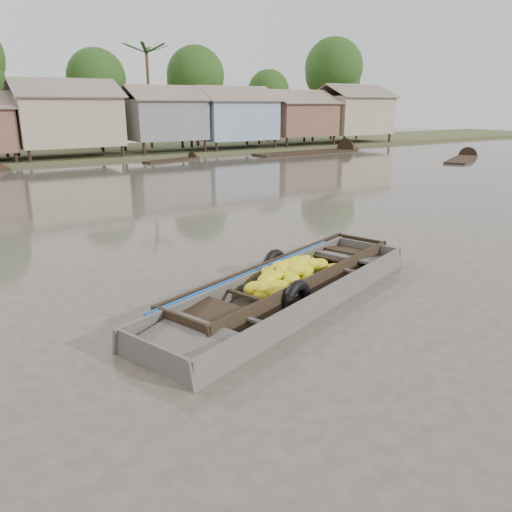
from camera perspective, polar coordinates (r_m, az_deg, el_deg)
ground at (r=9.63m, az=4.64°, el=-6.21°), size 120.00×120.00×0.00m
riverbank at (r=39.80m, az=-20.88°, el=14.98°), size 120.00×12.47×10.22m
banana_boat at (r=10.58m, az=3.74°, el=-2.77°), size 6.62×3.57×0.89m
viewer_boat at (r=10.10m, az=3.68°, el=-4.73°), size 7.36×4.14×0.58m
distant_boats at (r=33.63m, az=-9.28°, el=10.31°), size 48.87×14.83×0.35m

